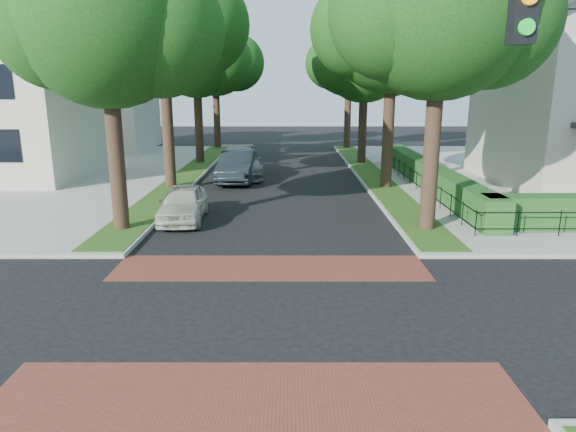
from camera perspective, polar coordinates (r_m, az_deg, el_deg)
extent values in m
plane|color=black|center=(11.99, -2.46, -10.96)|extent=(120.00, 120.00, 0.00)
cube|color=maroon|center=(14.94, -1.94, -5.76)|extent=(9.00, 2.20, 0.01)
cube|color=maroon|center=(9.19, -3.35, -19.39)|extent=(9.00, 2.20, 0.01)
cube|color=#234012|center=(30.74, 9.21, 4.67)|extent=(1.60, 29.80, 0.02)
cube|color=#234012|center=(30.92, -11.03, 4.65)|extent=(1.60, 29.80, 0.02)
cylinder|color=black|center=(18.58, 15.84, 9.69)|extent=(0.56, 0.56, 7.35)
sphere|color=#17340E|center=(18.73, 16.68, 21.61)|extent=(6.20, 6.20, 6.20)
sphere|color=#17340E|center=(19.48, 21.45, 19.75)|extent=(4.65, 4.65, 4.65)
sphere|color=#17340E|center=(18.14, 11.77, 21.19)|extent=(4.34, 4.34, 4.34)
cylinder|color=black|center=(26.35, 11.17, 11.46)|extent=(0.56, 0.56, 7.70)
sphere|color=#17340E|center=(26.50, 11.61, 20.28)|extent=(6.60, 6.60, 6.60)
sphere|color=#17340E|center=(27.15, 15.41, 19.07)|extent=(4.95, 4.95, 4.95)
sphere|color=#17340E|center=(26.01, 7.88, 19.88)|extent=(4.62, 4.62, 4.62)
sphere|color=#17340E|center=(28.19, 11.18, 20.93)|extent=(4.29, 4.29, 4.29)
cylinder|color=black|center=(35.24, 8.33, 11.30)|extent=(0.56, 0.56, 6.65)
sphere|color=#17340E|center=(35.26, 8.54, 17.01)|extent=(5.80, 5.80, 5.80)
sphere|color=#17340E|center=(35.80, 11.07, 16.22)|extent=(4.35, 4.35, 4.35)
sphere|color=#17340E|center=(34.87, 6.11, 16.63)|extent=(4.06, 4.06, 4.06)
sphere|color=#17340E|center=(36.74, 8.39, 17.67)|extent=(3.77, 3.77, 3.77)
cylinder|color=black|center=(44.16, 6.66, 12.10)|extent=(0.56, 0.56, 7.00)
sphere|color=#17340E|center=(44.20, 6.81, 16.90)|extent=(6.00, 6.00, 6.00)
sphere|color=#17340E|center=(44.69, 8.93, 16.28)|extent=(4.50, 4.50, 4.50)
sphere|color=#17340E|center=(43.84, 4.79, 16.58)|extent=(4.20, 4.20, 4.20)
sphere|color=#17340E|center=(45.72, 6.73, 17.43)|extent=(3.90, 3.90, 3.90)
cylinder|color=black|center=(18.89, -18.76, 9.01)|extent=(0.56, 0.56, 7.00)
sphere|color=#17340E|center=(18.98, -19.69, 20.19)|extent=(6.00, 6.00, 6.00)
sphere|color=#17340E|center=(18.77, -14.23, 19.40)|extent=(4.50, 4.50, 4.50)
sphere|color=#17340E|center=(19.29, -24.26, 18.78)|extent=(4.20, 4.20, 4.20)
sphere|color=#17340E|center=(20.43, -18.05, 21.23)|extent=(3.90, 3.90, 3.90)
cylinder|color=black|center=(26.56, -13.34, 11.75)|extent=(0.56, 0.56, 8.05)
sphere|color=#17340E|center=(26.76, -13.88, 20.88)|extent=(6.40, 6.40, 6.40)
sphere|color=#17340E|center=(26.66, -9.75, 20.23)|extent=(4.80, 4.80, 4.80)
sphere|color=#17340E|center=(26.93, -17.46, 19.96)|extent=(4.48, 4.48, 4.48)
sphere|color=#17340E|center=(28.35, -12.92, 21.54)|extent=(4.16, 4.16, 4.16)
cylinder|color=black|center=(35.40, -9.95, 11.42)|extent=(0.56, 0.56, 6.86)
sphere|color=#17340E|center=(35.43, -10.20, 17.28)|extent=(5.60, 5.60, 5.60)
sphere|color=#17340E|center=(35.48, -7.53, 16.73)|extent=(4.20, 4.20, 4.20)
sphere|color=#17340E|center=(35.48, -12.56, 16.69)|extent=(3.92, 3.92, 3.92)
sphere|color=#17340E|center=(36.83, -9.68, 17.95)|extent=(3.64, 3.64, 3.64)
cylinder|color=black|center=(44.28, -7.95, 12.16)|extent=(0.56, 0.56, 7.14)
sphere|color=#17340E|center=(44.33, -8.12, 17.04)|extent=(6.20, 6.20, 6.20)
sphere|color=#17340E|center=(44.41, -5.78, 16.58)|extent=(4.65, 4.65, 4.65)
sphere|color=#17340E|center=(44.35, -10.21, 16.57)|extent=(4.34, 4.34, 4.34)
sphere|color=#17340E|center=(45.88, -7.74, 17.57)|extent=(4.03, 4.03, 4.03)
cube|color=#204919|center=(27.18, 15.41, 4.39)|extent=(1.00, 18.00, 1.20)
cube|color=beige|center=(33.04, -29.39, 9.38)|extent=(9.00, 8.00, 6.50)
cube|color=maroon|center=(30.52, -27.43, 18.95)|extent=(0.80, 0.80, 3.64)
cube|color=beige|center=(45.78, -20.85, 11.05)|extent=(9.00, 8.00, 6.50)
cube|color=maroon|center=(43.48, -18.73, 17.82)|extent=(0.80, 0.80, 3.64)
cylinder|color=#0CB226|center=(6.72, 24.99, 18.51)|extent=(0.18, 0.05, 0.18)
imported|color=beige|center=(20.42, -11.59, 1.40)|extent=(1.85, 4.17, 1.39)
imported|color=black|center=(28.67, -5.62, 5.51)|extent=(1.99, 5.22, 1.70)
imported|color=slate|center=(30.26, -5.33, 5.93)|extent=(3.15, 6.03, 1.67)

